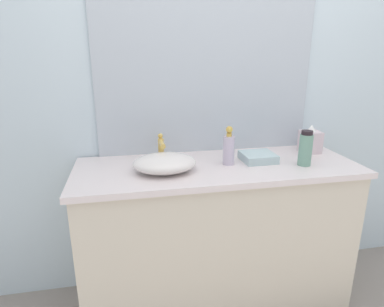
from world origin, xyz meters
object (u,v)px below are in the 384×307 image
Objects in this scene: sink_basin at (165,163)px; soap_dispenser at (229,148)px; tissue_box at (310,141)px; folded_hand_towel at (258,157)px; lotion_bottle at (305,149)px.

soap_dispenser is (0.36, 0.04, 0.04)m from sink_basin.
sink_basin is 1.53× the size of soap_dispenser.
tissue_box is (0.91, 0.17, 0.03)m from sink_basin.
tissue_box is 0.39m from folded_hand_towel.
lotion_bottle is 1.12× the size of tissue_box.
lotion_bottle reaches higher than sink_basin.
sink_basin is at bearing -172.84° from folded_hand_towel.
sink_basin is 0.36m from soap_dispenser.
soap_dispenser is 0.41m from lotion_bottle.
sink_basin is 0.76m from lotion_bottle.
lotion_bottle is at bearing -28.12° from folded_hand_towel.
soap_dispenser is 0.57m from tissue_box.
tissue_box reaches higher than folded_hand_towel.
tissue_box reaches higher than sink_basin.
tissue_box is at bearing 53.83° from lotion_bottle.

